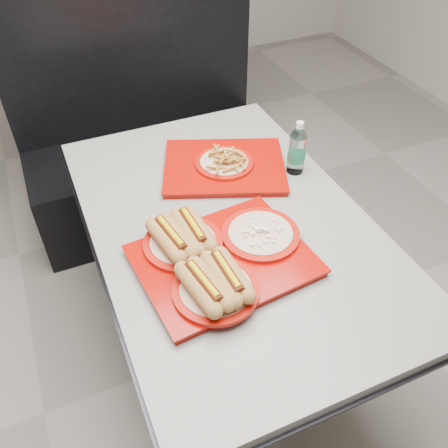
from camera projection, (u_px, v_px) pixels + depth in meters
name	position (u px, v px, depth m)	size (l,w,h in m)	color
ground	(228.00, 345.00, 2.12)	(6.00, 6.00, 0.00)	gray
diner_table	(229.00, 254.00, 1.73)	(0.92, 1.42, 0.75)	black
booth_bench	(148.00, 145.00, 2.59)	(1.30, 0.57, 1.35)	black
tray_near	(217.00, 257.00, 1.43)	(0.55, 0.47, 0.11)	#980A04
tray_far	(224.00, 164.00, 1.81)	(0.56, 0.50, 0.09)	#980A04
water_bottle	(297.00, 151.00, 1.76)	(0.07, 0.07, 0.21)	silver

